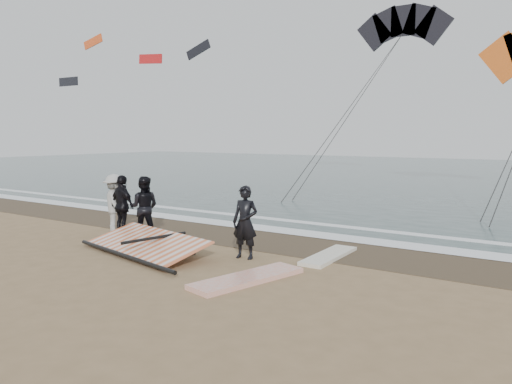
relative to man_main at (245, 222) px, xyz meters
The scene contains 12 objects.
ground 2.54m from the man_main, 79.49° to the right, with size 120.00×120.00×0.00m, color #8C704C.
sea 30.69m from the man_main, 89.19° to the left, with size 120.00×54.00×0.02m, color #233838.
wet_sand 2.39m from the man_main, 78.73° to the left, with size 120.00×2.80×0.01m, color #4C3D2B.
foam_near 3.70m from the man_main, 83.09° to the left, with size 120.00×0.90×0.01m, color white.
foam_far 5.36m from the man_main, 85.31° to the left, with size 120.00×0.45×0.01m, color white.
man_main is the anchor object (origin of this frame).
board_white 2.13m from the man_main, 53.84° to the right, with size 0.75×2.68×0.11m, color silver.
board_cream 2.28m from the man_main, 35.05° to the left, with size 0.60×2.27×0.09m, color beige.
trio_cluster 4.76m from the man_main, behind, with size 2.66×1.22×1.87m.
sail_rig 2.73m from the man_main, 160.83° to the right, with size 4.32×2.47×0.50m.
kite_dark 25.71m from the man_main, 98.93° to the left, with size 7.11×7.49×17.69m.
distant_kites 44.07m from the man_main, 141.56° to the left, with size 16.72×6.12×6.00m.
Camera 1 is at (6.54, -7.71, 3.08)m, focal length 35.00 mm.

